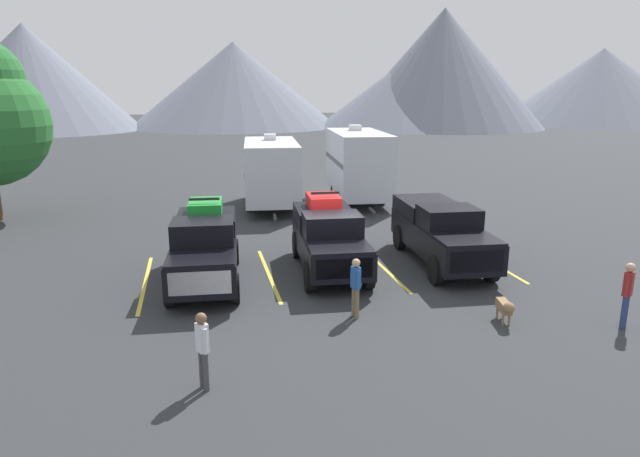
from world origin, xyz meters
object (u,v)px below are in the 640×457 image
at_px(pickup_truck_c, 440,231).
at_px(person_a, 356,284).
at_px(camper_trailer_b, 358,163).
at_px(pickup_truck_b, 329,236).
at_px(dog, 506,307).
at_px(person_c, 203,346).
at_px(camper_trailer_a, 271,170).
at_px(person_b, 627,291).
at_px(pickup_truck_a, 205,245).

xyz_separation_m(pickup_truck_c, person_a, (-4.23, -4.05, -0.20)).
bearing_deg(camper_trailer_b, pickup_truck_b, -111.03).
xyz_separation_m(pickup_truck_b, person_a, (-0.24, -4.11, -0.23)).
height_order(pickup_truck_c, dog, pickup_truck_c).
bearing_deg(person_c, dog, 12.17).
bearing_deg(pickup_truck_b, camper_trailer_a, 92.65).
bearing_deg(pickup_truck_c, person_a, -136.24).
relative_size(camper_trailer_a, person_b, 4.33).
bearing_deg(person_a, pickup_truck_b, 86.60).
xyz_separation_m(pickup_truck_a, dog, (7.50, -5.13, -0.72)).
bearing_deg(pickup_truck_c, pickup_truck_a, -178.88).
bearing_deg(person_a, camper_trailer_a, 90.94).
bearing_deg(person_b, pickup_truck_b, 134.91).
bearing_deg(person_a, person_b, -18.37).
distance_m(camper_trailer_b, person_a, 15.76).
relative_size(pickup_truck_c, camper_trailer_a, 0.80).
bearing_deg(person_a, dog, -18.51).
xyz_separation_m(pickup_truck_b, camper_trailer_a, (-0.48, 10.46, 0.76)).
bearing_deg(pickup_truck_c, dog, -95.82).
bearing_deg(camper_trailer_b, camper_trailer_a, -173.93).
xyz_separation_m(pickup_truck_c, camper_trailer_a, (-4.47, 10.52, 0.79)).
bearing_deg(pickup_truck_c, person_c, -139.90).
xyz_separation_m(camper_trailer_a, dog, (3.93, -15.81, -1.49)).
bearing_deg(person_a, person_c, -144.22).
distance_m(pickup_truck_a, person_b, 11.94).
height_order(camper_trailer_a, person_a, camper_trailer_a).
relative_size(pickup_truck_b, dog, 5.59).
bearing_deg(pickup_truck_b, pickup_truck_c, -0.89).
relative_size(camper_trailer_a, person_a, 4.60).
distance_m(pickup_truck_a, person_a, 5.45).
distance_m(pickup_truck_b, person_b, 8.85).
height_order(person_a, person_b, person_b).
xyz_separation_m(person_a, person_c, (-4.02, -2.90, 0.02)).
relative_size(pickup_truck_b, person_b, 3.07).
bearing_deg(person_c, pickup_truck_a, 88.18).
relative_size(camper_trailer_a, dog, 7.87).
relative_size(pickup_truck_c, person_c, 3.62).
distance_m(person_b, person_c, 10.54).
relative_size(person_a, dog, 1.71).
xyz_separation_m(camper_trailer_b, person_b, (2.03, -17.23, -1.11)).
height_order(pickup_truck_a, person_c, pickup_truck_a).
distance_m(camper_trailer_b, person_c, 19.91).
height_order(camper_trailer_a, person_c, camper_trailer_a).
bearing_deg(person_c, camper_trailer_b, 64.74).
bearing_deg(camper_trailer_a, pickup_truck_b, -87.35).
height_order(pickup_truck_a, person_b, pickup_truck_a).
bearing_deg(person_c, person_a, 35.78).
distance_m(camper_trailer_a, person_a, 14.61).
xyz_separation_m(camper_trailer_b, dog, (-0.77, -16.31, -1.67)).
height_order(camper_trailer_b, person_a, camper_trailer_b).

